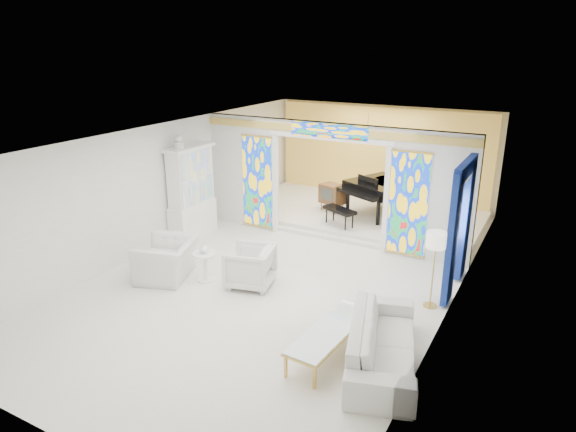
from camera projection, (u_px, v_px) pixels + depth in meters
The scene contains 24 objects.
floor at pixel (291, 269), 11.50m from camera, with size 12.00×12.00×0.00m, color white.
ceiling at pixel (291, 136), 10.53m from camera, with size 7.00×12.00×0.02m, color white.
wall_back at pixel (382, 154), 16.00m from camera, with size 7.00×0.02×3.00m, color silver.
wall_front at pixel (49, 340), 6.04m from camera, with size 7.00×0.02×3.00m, color silver.
wall_left at pixel (166, 184), 12.61m from camera, with size 0.02×12.00×3.00m, color silver.
wall_right at pixel (458, 233), 9.43m from camera, with size 0.02×12.00×3.00m, color silver.
partition_wall at pixel (330, 178), 12.62m from camera, with size 7.00×0.22×3.00m.
stained_glass_left at pixel (258, 182), 13.57m from camera, with size 0.90×0.04×2.40m, color gold.
stained_glass_right at pixel (408, 204), 11.73m from camera, with size 0.90×0.04×2.40m, color gold.
stained_glass_transom at pixel (329, 131), 12.16m from camera, with size 2.00×0.04×0.34m, color gold.
alcove_platform at pixel (358, 214), 14.87m from camera, with size 6.80×3.80×0.18m, color white.
gold_curtain_back at pixel (381, 155), 15.90m from camera, with size 6.70×0.10×2.90m, color gold.
chandelier at pixel (368, 130), 13.90m from camera, with size 0.48×0.48×0.30m, color #BA9641.
blue_drapes at pixel (461, 217), 10.03m from camera, with size 0.14×1.85×2.65m.
china_cabinet at pixel (191, 193), 13.08m from camera, with size 0.56×1.46×2.72m.
armchair_left at pixel (167, 259), 10.96m from camera, with size 1.28×1.12×0.83m, color white.
armchair_right at pixel (250, 267), 10.59m from camera, with size 0.91×0.93×0.85m, color silver.
sofa at pixel (383, 343), 8.01m from camera, with size 2.57×1.00×0.75m, color white.
side_table at pixel (205, 262), 10.81m from camera, with size 0.68×0.68×0.63m.
vase at pixel (204, 248), 10.70m from camera, with size 0.20×0.20×0.21m, color silver.
coffee_table at pixel (331, 331), 8.26m from camera, with size 0.77×2.03×0.44m.
floor_lamp at pixel (436, 244), 9.46m from camera, with size 0.44×0.44×1.52m.
grand_piano at pixel (389, 187), 14.29m from camera, with size 2.63×3.05×1.18m.
tv_console at pixel (332, 194), 14.66m from camera, with size 0.79×0.65×0.79m.
Camera 1 is at (4.99, -9.24, 4.84)m, focal length 32.00 mm.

